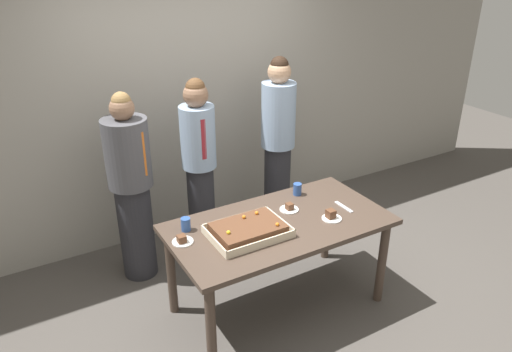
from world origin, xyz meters
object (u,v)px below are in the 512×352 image
party_table (279,233)px  person_serving_front (199,167)px  plated_slice_near_left (331,216)px  drink_cup_nearest (297,189)px  plated_slice_near_right (182,240)px  plated_slice_far_left (289,208)px  person_striped_tie_right (131,187)px  drink_cup_middle (186,224)px  sheet_cake (248,230)px  cake_server_utensil (344,207)px  person_green_shirt_behind (278,144)px

party_table → person_serving_front: (-0.20, 0.99, 0.21)m
plated_slice_near_left → drink_cup_nearest: (0.01, 0.46, 0.03)m
plated_slice_near_right → plated_slice_far_left: size_ratio=1.00×
plated_slice_far_left → person_striped_tie_right: (-0.99, 0.87, 0.06)m
drink_cup_middle → person_striped_tie_right: bearing=102.9°
plated_slice_far_left → drink_cup_middle: 0.83m
plated_slice_near_left → drink_cup_middle: size_ratio=1.50×
plated_slice_far_left → sheet_cake: bearing=-161.7°
drink_cup_nearest → drink_cup_middle: 1.02m
plated_slice_near_left → cake_server_utensil: bearing=25.0°
plated_slice_far_left → drink_cup_nearest: (0.21, 0.19, 0.03)m
person_green_shirt_behind → cake_server_utensil: bearing=37.4°
plated_slice_near_left → person_striped_tie_right: person_striped_tie_right is taller
sheet_cake → drink_cup_middle: 0.46m
cake_server_utensil → plated_slice_near_left: bearing=-155.0°
party_table → plated_slice_near_left: (0.37, -0.15, 0.12)m
sheet_cake → drink_cup_nearest: 0.74m
plated_slice_near_right → drink_cup_middle: drink_cup_middle is taller
plated_slice_near_right → person_serving_front: 1.04m
plated_slice_far_left → person_serving_front: person_serving_front is taller
plated_slice_far_left → cake_server_utensil: 0.44m
sheet_cake → person_striped_tie_right: bearing=117.4°
plated_slice_near_left → drink_cup_nearest: bearing=89.3°
plated_slice_near_right → plated_slice_far_left: (0.90, 0.01, -0.00)m
party_table → person_serving_front: 1.04m
drink_cup_middle → drink_cup_nearest: bearing=3.4°
drink_cup_middle → cake_server_utensil: bearing=-14.2°
sheet_cake → plated_slice_far_left: size_ratio=3.69×
plated_slice_far_left → plated_slice_near_right: bearing=-179.2°
sheet_cake → person_green_shirt_behind: bearing=48.9°
drink_cup_nearest → person_striped_tie_right: size_ratio=0.06×
plated_slice_near_right → person_striped_tie_right: bearing=95.3°
party_table → person_green_shirt_behind: person_green_shirt_behind is taller
plated_slice_far_left → drink_cup_middle: (-0.82, 0.13, 0.03)m
person_green_shirt_behind → drink_cup_nearest: bearing=20.9°
party_table → drink_cup_nearest: bearing=39.4°
plated_slice_near_left → person_serving_front: (-0.57, 1.15, 0.09)m
sheet_cake → plated_slice_near_right: bearing=162.8°
party_table → sheet_cake: bearing=-173.3°
plated_slice_near_left → person_serving_front: person_serving_front is taller
plated_slice_near_left → plated_slice_far_left: (-0.20, 0.27, -0.01)m
sheet_cake → plated_slice_near_right: sheet_cake is taller
plated_slice_near_right → person_serving_front: (0.54, 0.89, 0.10)m
drink_cup_middle → person_green_shirt_behind: 1.51m
party_table → sheet_cake: sheet_cake is taller
person_serving_front → person_striped_tie_right: bearing=-84.7°
sheet_cake → cake_server_utensil: 0.86m
party_table → plated_slice_far_left: 0.23m
cake_server_utensil → sheet_cake: bearing=178.2°
plated_slice_far_left → person_serving_front: bearing=112.7°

